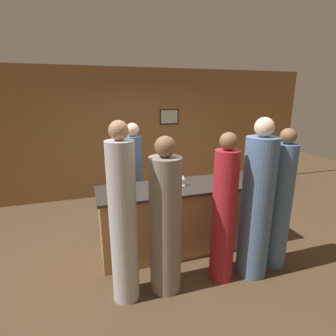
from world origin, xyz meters
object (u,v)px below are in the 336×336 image
object	(u,v)px
guest_0	(257,206)
guest_1	(165,223)
bartender	(134,180)
wine_bottle_0	(224,174)
guest_4	(280,204)
wine_bottle_1	(161,177)
guest_2	(123,221)
guest_3	(224,214)

from	to	relation	value
guest_0	guest_1	xyz separation A→B (m)	(-1.14, 0.07, -0.08)
bartender	guest_0	size ratio (longest dim) A/B	0.90
bartender	wine_bottle_0	xyz separation A→B (m)	(1.21, -0.85, 0.23)
guest_1	guest_4	xyz separation A→B (m)	(1.54, -0.01, 0.03)
guest_4	wine_bottle_0	distance (m)	0.89
guest_4	wine_bottle_1	xyz separation A→B (m)	(-1.31, 0.93, 0.22)
guest_0	guest_2	distance (m)	1.61
guest_2	wine_bottle_1	xyz separation A→B (m)	(0.69, 0.93, 0.14)
guest_1	guest_3	world-z (taller)	guest_3
bartender	guest_3	xyz separation A→B (m)	(0.77, -1.66, 0.02)
guest_3	wine_bottle_0	world-z (taller)	guest_3
guest_2	guest_4	size ratio (longest dim) A/B	1.08
wine_bottle_1	guest_0	bearing A→B (deg)	-47.00
guest_2	wine_bottle_0	distance (m)	1.81
wine_bottle_0	guest_4	bearing A→B (deg)	-63.83
guest_1	guest_3	bearing A→B (deg)	-3.16
guest_3	wine_bottle_0	bearing A→B (deg)	61.40
guest_3	wine_bottle_1	bearing A→B (deg)	117.19
guest_1	guest_2	xyz separation A→B (m)	(-0.47, -0.01, 0.10)
guest_0	guest_2	world-z (taller)	guest_2
guest_2	guest_3	bearing A→B (deg)	-1.27
guest_3	guest_2	bearing A→B (deg)	178.73
wine_bottle_1	guest_4	bearing A→B (deg)	-35.37
guest_1	guest_2	size ratio (longest dim) A/B	0.91
wine_bottle_0	wine_bottle_1	xyz separation A→B (m)	(-0.93, 0.15, 0.01)
guest_0	guest_2	bearing A→B (deg)	178.06
wine_bottle_0	bartender	bearing A→B (deg)	144.74
bartender	wine_bottle_0	distance (m)	1.50
guest_4	guest_2	bearing A→B (deg)	179.96
guest_0	guest_1	world-z (taller)	guest_0
guest_0	guest_3	distance (m)	0.43
guest_0	guest_1	distance (m)	1.15
guest_4	wine_bottle_1	world-z (taller)	guest_4
guest_2	wine_bottle_1	size ratio (longest dim) A/B	7.03
guest_0	wine_bottle_1	world-z (taller)	guest_0
bartender	wine_bottle_1	size ratio (longest dim) A/B	6.33
guest_0	guest_4	bearing A→B (deg)	7.69
bartender	guest_4	bearing A→B (deg)	134.25
bartender	guest_0	world-z (taller)	guest_0
guest_1	wine_bottle_0	bearing A→B (deg)	33.55
guest_2	guest_1	bearing A→B (deg)	1.61
guest_1	guest_2	distance (m)	0.48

